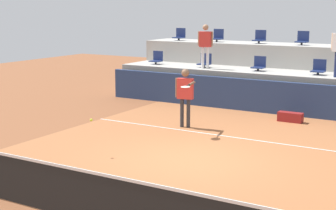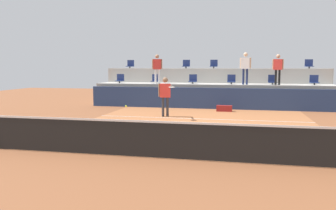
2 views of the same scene
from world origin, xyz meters
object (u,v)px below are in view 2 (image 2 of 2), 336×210
at_px(tennis_player, 165,93).
at_px(stadium_chair_upper_mid_left, 186,65).
at_px(spectator_in_white, 245,65).
at_px(stadium_chair_lower_mid_left, 193,80).
at_px(stadium_chair_lower_right, 272,80).
at_px(spectator_in_grey, 157,66).
at_px(tennis_ball, 126,106).
at_px(stadium_chair_lower_far_right, 314,81).
at_px(equipment_bag, 224,108).
at_px(stadium_chair_upper_left, 157,65).
at_px(stadium_chair_upper_center, 214,65).
at_px(spectator_leaning_on_rail, 278,67).
at_px(stadium_chair_upper_right, 276,65).
at_px(stadium_chair_lower_left, 156,79).
at_px(stadium_chair_upper_far_left, 130,65).
at_px(stadium_chair_lower_mid_right, 231,80).
at_px(stadium_chair_lower_far_left, 120,79).
at_px(stadium_chair_upper_mid_right, 244,65).
at_px(stadium_chair_upper_far_right, 309,65).

bearing_deg(tennis_player, stadium_chair_upper_mid_left, 90.80).
bearing_deg(spectator_in_white, stadium_chair_lower_mid_left, 172.36).
bearing_deg(stadium_chair_lower_right, stadium_chair_lower_mid_left, 180.00).
xyz_separation_m(spectator_in_grey, tennis_ball, (0.83, -7.73, -1.36)).
bearing_deg(stadium_chair_lower_far_right, stadium_chair_upper_mid_left, 165.72).
relative_size(tennis_player, equipment_bag, 2.29).
height_order(stadium_chair_lower_far_right, stadium_chair_upper_left, stadium_chair_upper_left).
xyz_separation_m(stadium_chair_lower_right, spectator_in_grey, (-6.27, -0.38, 0.76)).
height_order(stadium_chair_upper_center, spectator_leaning_on_rail, spectator_leaning_on_rail).
bearing_deg(stadium_chair_upper_right, stadium_chair_lower_left, -165.17).
bearing_deg(stadium_chair_upper_left, stadium_chair_upper_mid_left, 0.00).
height_order(stadium_chair_lower_mid_left, stadium_chair_upper_left, stadium_chair_upper_left).
xyz_separation_m(stadium_chair_upper_mid_left, stadium_chair_upper_right, (5.31, 0.00, 0.00)).
distance_m(stadium_chair_lower_left, stadium_chair_upper_mid_left, 2.49).
relative_size(stadium_chair_upper_far_left, tennis_ball, 7.65).
bearing_deg(spectator_in_grey, stadium_chair_lower_mid_right, 5.35).
height_order(stadium_chair_upper_mid_left, tennis_player, stadium_chair_upper_mid_left).
relative_size(stadium_chair_upper_far_left, stadium_chair_upper_mid_left, 1.00).
relative_size(stadium_chair_upper_mid_left, tennis_ball, 7.65).
bearing_deg(stadium_chair_upper_center, stadium_chair_upper_left, 180.00).
distance_m(stadium_chair_lower_mid_left, stadium_chair_upper_mid_left, 2.10).
bearing_deg(tennis_ball, spectator_leaning_on_rail, 53.80).
bearing_deg(stadium_chair_upper_far_left, equipment_bag, -32.75).
height_order(stadium_chair_lower_far_right, stadium_chair_upper_mid_left, stadium_chair_upper_mid_left).
bearing_deg(stadium_chair_lower_right, equipment_bag, -138.31).
height_order(stadium_chair_lower_right, stadium_chair_upper_right, stadium_chair_upper_right).
xyz_separation_m(stadium_chair_lower_mid_left, spectator_in_grey, (-1.97, -0.38, 0.76)).
height_order(spectator_in_white, tennis_ball, spectator_in_white).
distance_m(stadium_chair_lower_far_left, tennis_ball, 8.74).
relative_size(stadium_chair_upper_center, spectator_in_white, 0.31).
relative_size(stadium_chair_upper_left, spectator_leaning_on_rail, 0.33).
relative_size(stadium_chair_lower_far_left, stadium_chair_lower_right, 1.00).
relative_size(stadium_chair_lower_far_left, stadium_chair_upper_mid_left, 1.00).
bearing_deg(stadium_chair_lower_left, spectator_leaning_on_rail, -3.29).
bearing_deg(stadium_chair_upper_mid_right, stadium_chair_lower_right, -50.07).
distance_m(stadium_chair_upper_center, stadium_chair_upper_far_right, 5.41).
height_order(stadium_chair_lower_mid_right, stadium_chair_upper_mid_right, stadium_chair_upper_mid_right).
bearing_deg(stadium_chair_upper_right, stadium_chair_lower_right, -100.62).
bearing_deg(stadium_chair_lower_far_right, stadium_chair_lower_mid_right, 180.00).
height_order(stadium_chair_upper_left, stadium_chair_upper_mid_left, same).
relative_size(stadium_chair_upper_right, stadium_chair_upper_far_right, 1.00).
distance_m(stadium_chair_lower_far_right, stadium_chair_upper_far_left, 10.86).
height_order(stadium_chair_upper_left, stadium_chair_upper_right, same).
height_order(stadium_chair_lower_mid_right, stadium_chair_lower_right, same).
height_order(stadium_chair_upper_far_left, stadium_chair_upper_mid_right, same).
bearing_deg(stadium_chair_upper_left, stadium_chair_lower_far_left, -135.49).
distance_m(stadium_chair_lower_far_left, tennis_player, 5.84).
relative_size(stadium_chair_lower_far_right, stadium_chair_upper_mid_left, 1.00).
distance_m(stadium_chair_upper_mid_left, tennis_player, 6.39).
height_order(spectator_in_grey, tennis_ball, spectator_in_grey).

